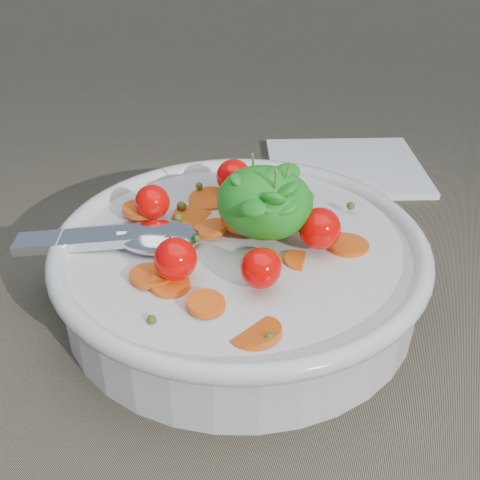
% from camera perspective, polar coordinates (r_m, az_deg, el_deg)
% --- Properties ---
extents(ground, '(6.00, 6.00, 0.00)m').
position_cam_1_polar(ground, '(0.54, 3.89, -4.41)').
color(ground, '#736852').
rests_on(ground, ground).
extents(bowl, '(0.33, 0.31, 0.13)m').
position_cam_1_polar(bowl, '(0.50, 0.01, -2.30)').
color(bowl, silver).
rests_on(bowl, ground).
extents(napkin, '(0.23, 0.21, 0.01)m').
position_cam_1_polar(napkin, '(0.75, 9.98, 6.82)').
color(napkin, white).
rests_on(napkin, ground).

